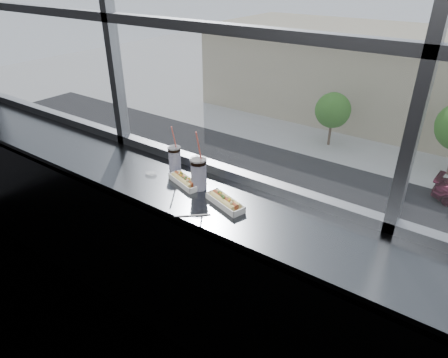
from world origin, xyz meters
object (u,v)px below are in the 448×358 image
Objects in this scene: soda_cup_right at (199,172)px; loose_straw at (192,215)px; car_near_a at (191,171)px; soda_cup_left at (175,157)px; tree_left at (333,110)px; car_near_b at (309,214)px; hotdog_tray_right at (225,201)px; wrapper at (151,173)px; car_near_c at (401,244)px; hotdog_tray_left at (184,181)px.

soda_cup_right reaches higher than loose_straw.
car_near_a is (-14.08, 16.23, -11.03)m from soda_cup_right.
tree_left is at bearing 107.85° from soda_cup_left.
soda_cup_left is 0.05× the size of car_near_b.
loose_straw is (-0.08, -0.19, -0.02)m from hotdog_tray_right.
wrapper is (-0.08, -0.14, -0.08)m from soda_cup_left.
car_near_c is at bearing 51.29° from loose_straw.
hotdog_tray_left is 0.06× the size of tree_left.
car_near_c is at bearing 91.11° from wrapper.
soda_cup_right is 0.09× the size of tree_left.
soda_cup_right is 0.06× the size of car_near_c.
loose_straw is 31.39m from tree_left.
tree_left is at bearing 41.80° from car_near_c.
car_near_a is (-14.33, 16.30, -10.95)m from hotdog_tray_right.
loose_straw is at bearing -58.18° from soda_cup_right.
car_near_c reaches higher than car_near_b.
hotdog_tray_left is 20.43m from car_near_b.
hotdog_tray_left is 0.95× the size of hotdog_tray_right.
soda_cup_right reaches higher than wrapper.
car_near_a is (-13.80, 16.14, -11.02)m from soda_cup_left.
hotdog_tray_left is 31.09m from tree_left.
hotdog_tray_right is 20.57m from car_near_b.
car_near_a is at bearing -111.55° from tree_left.
wrapper reaches higher than car_near_b.
car_near_b is at bearing -86.45° from car_near_a.
car_near_c is (4.91, 0.00, 0.11)m from car_near_b.
loose_straw reaches higher than tree_left.
soda_cup_left is at bearing 59.47° from wrapper.
car_near_a is at bearing 85.44° from car_near_b.
car_near_b is (-5.49, 16.25, -11.10)m from hotdog_tray_left.
wrapper is at bearing -120.53° from soda_cup_left.
car_near_c is at bearing 92.41° from soda_cup_right.
hotdog_tray_right is at bearing -15.97° from soda_cup_right.
hotdog_tray_right is 0.56m from soda_cup_left.
hotdog_tray_right reaches higher than wrapper.
soda_cup_right is 20.49m from car_near_b.
wrapper is (-0.61, 0.02, -0.02)m from hotdog_tray_right.
wrapper is 0.01× the size of car_near_c.
soda_cup_right is 0.06× the size of car_near_a.
hotdog_tray_right is (0.35, -0.05, 0.00)m from hotdog_tray_left.
hotdog_tray_right is at bearing -170.76° from car_near_c.
soda_cup_right is 31.13m from tree_left.
tree_left is (-9.24, 28.25, -9.12)m from hotdog_tray_left.
car_near_c is at bearing -54.19° from tree_left.
car_near_b is at bearing 95.99° from car_near_c.
loose_straw is at bearing -24.82° from hotdog_tray_left.
soda_cup_right reaches higher than tree_left.
car_near_a is (-13.72, 16.28, -10.94)m from wrapper.
loose_straw is at bearing -165.34° from car_near_b.
hotdog_tray_left is 0.36m from loose_straw.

